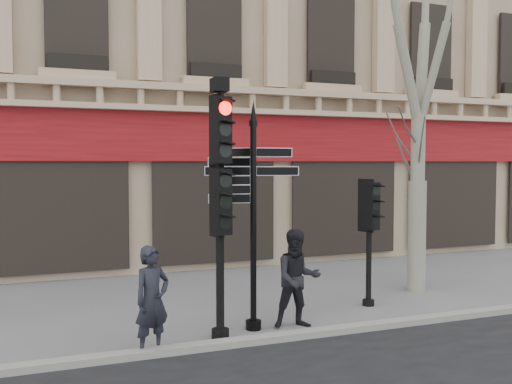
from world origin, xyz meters
TOP-DOWN VIEW (x-y plane):
  - ground at (0.00, 0.00)m, footprint 80.00×80.00m
  - kerb at (0.00, -1.40)m, footprint 80.00×0.25m
  - building at (0.00, 12.48)m, footprint 28.00×15.52m
  - fingerpost at (-1.00, -0.64)m, footprint 2.20×2.20m
  - traffic_signal_main at (-1.69, -0.91)m, footprint 0.52×0.41m
  - traffic_signal_secondary at (1.78, 0.06)m, footprint 0.48×0.38m
  - pedestrian_a at (-2.90, -1.30)m, footprint 0.72×0.62m
  - pedestrian_b at (-0.23, -0.80)m, footprint 0.94×0.79m

SIDE VIEW (x-z plane):
  - ground at x=0.00m, z-range 0.00..0.00m
  - kerb at x=0.00m, z-range 0.00..0.12m
  - pedestrian_a at x=-2.90m, z-range 0.00..1.67m
  - pedestrian_b at x=-0.23m, z-range 0.00..1.74m
  - traffic_signal_secondary at x=1.78m, z-range 0.50..3.02m
  - fingerpost at x=-1.00m, z-range 0.68..4.68m
  - traffic_signal_main at x=-1.69m, z-range 0.57..4.86m
  - building at x=0.00m, z-range -0.01..17.99m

